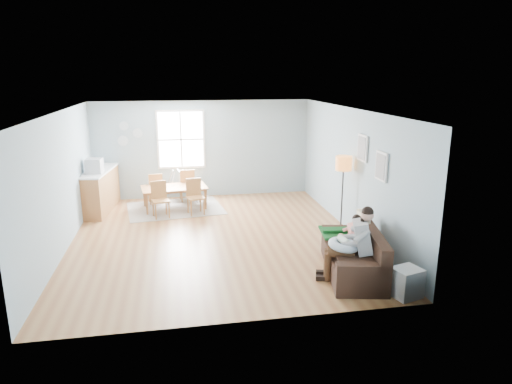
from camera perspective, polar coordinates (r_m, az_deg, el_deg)
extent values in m
cube|color=brown|center=(9.90, -5.03, -5.89)|extent=(8.40, 9.40, 0.08)
cube|color=white|center=(9.28, -5.45, 11.97)|extent=(8.40, 9.40, 0.60)
cube|color=#8FACBB|center=(14.07, -6.96, 6.07)|extent=(8.40, 0.08, 3.90)
cube|color=#8FACBB|center=(5.09, -0.33, -9.40)|extent=(8.40, 0.08, 3.90)
cube|color=#8FACBB|center=(10.69, 17.61, 2.77)|extent=(0.08, 9.40, 3.90)
cube|color=white|center=(12.83, -9.36, 6.51)|extent=(1.32, 0.06, 1.62)
cube|color=white|center=(12.80, -9.36, 6.49)|extent=(1.20, 0.02, 1.50)
cube|color=white|center=(12.79, -9.36, 6.49)|extent=(1.20, 0.03, 0.04)
cube|color=white|center=(12.79, -9.36, 6.49)|extent=(0.04, 0.03, 1.50)
cube|color=white|center=(8.77, 15.42, 3.12)|extent=(0.04, 0.44, 0.54)
cube|color=slate|center=(8.76, 15.27, 3.11)|extent=(0.01, 0.36, 0.46)
cube|color=white|center=(9.54, 13.19, 5.38)|extent=(0.04, 0.44, 0.54)
cube|color=slate|center=(9.53, 13.05, 5.38)|extent=(0.01, 0.36, 0.46)
cylinder|color=#AAC0CC|center=(12.85, -16.20, 7.94)|extent=(0.24, 0.02, 0.24)
cylinder|color=#AAC0CC|center=(12.84, -14.57, 7.14)|extent=(0.26, 0.02, 0.26)
cylinder|color=#AAC0CC|center=(12.90, -16.30, 6.16)|extent=(0.28, 0.02, 0.28)
cube|color=black|center=(8.30, 11.93, -8.54)|extent=(1.23, 2.12, 0.40)
cube|color=black|center=(8.22, 14.36, -5.90)|extent=(0.58, 1.99, 0.41)
cube|color=black|center=(7.38, 13.31, -9.31)|extent=(0.87, 0.36, 0.15)
cube|color=black|center=(9.03, 11.00, -4.69)|extent=(0.87, 0.36, 0.15)
cube|color=#12501D|center=(8.79, 11.14, -4.97)|extent=(1.00, 0.84, 0.04)
cube|color=#C1B894|center=(8.65, 13.22, -3.95)|extent=(0.18, 0.47, 0.46)
cube|color=gray|center=(7.83, 13.17, -5.46)|extent=(0.45, 0.50, 0.57)
sphere|color=tan|center=(7.72, 13.76, -2.80)|extent=(0.21, 0.21, 0.21)
sphere|color=black|center=(7.71, 13.77, -2.49)|extent=(0.20, 0.20, 0.20)
cylinder|color=#3B2515|center=(7.80, 10.58, -7.51)|extent=(0.47, 0.28, 0.15)
cylinder|color=#3B2515|center=(8.00, 10.51, -6.94)|extent=(0.47, 0.28, 0.15)
cylinder|color=#3B2515|center=(7.90, 8.94, -9.26)|extent=(0.12, 0.12, 0.49)
cylinder|color=#3B2515|center=(8.09, 8.91, -8.66)|extent=(0.12, 0.12, 0.49)
cube|color=black|center=(7.98, 8.32, -10.60)|extent=(0.25, 0.16, 0.08)
cube|color=black|center=(8.17, 8.31, -9.97)|extent=(0.25, 0.16, 0.08)
torus|color=silver|center=(7.85, 10.89, -6.53)|extent=(0.63, 0.62, 0.21)
cylinder|color=silver|center=(7.82, 10.92, -6.01)|extent=(0.15, 0.29, 0.12)
sphere|color=tan|center=(7.96, 10.55, -5.48)|extent=(0.10, 0.10, 0.10)
cube|color=white|center=(8.32, 12.18, -5.04)|extent=(0.24, 0.27, 0.35)
sphere|color=tan|center=(8.26, 12.46, -3.47)|extent=(0.16, 0.16, 0.16)
sphere|color=black|center=(8.25, 12.47, -3.28)|extent=(0.16, 0.16, 0.16)
cylinder|color=#CE3254|center=(8.26, 10.71, -6.26)|extent=(0.30, 0.12, 0.09)
cylinder|color=#CE3254|center=(8.38, 10.48, -5.94)|extent=(0.30, 0.12, 0.09)
cylinder|color=#CE3254|center=(8.28, 9.75, -7.36)|extent=(0.07, 0.07, 0.29)
cylinder|color=#CE3254|center=(8.40, 9.53, -7.02)|extent=(0.07, 0.07, 0.29)
cylinder|color=black|center=(10.33, 10.50, -4.86)|extent=(0.30, 0.30, 0.03)
cylinder|color=black|center=(10.12, 10.70, -0.93)|extent=(0.03, 0.03, 1.50)
cylinder|color=orange|center=(9.93, 10.91, 3.54)|extent=(0.34, 0.34, 0.30)
cube|color=silver|center=(7.67, 18.29, -10.70)|extent=(0.51, 0.48, 0.47)
cube|color=black|center=(7.55, 17.25, -11.04)|extent=(0.12, 0.32, 0.38)
cube|color=#A39D95|center=(12.08, -10.05, -2.02)|extent=(2.59, 2.10, 0.01)
imported|color=#975231|center=(12.00, -10.11, -0.72)|extent=(1.75, 1.12, 0.58)
cube|color=#A57A39|center=(11.28, -11.83, -1.07)|extent=(0.48, 0.48, 0.04)
cube|color=#A57A39|center=(11.39, -12.08, 0.31)|extent=(0.38, 0.12, 0.44)
cylinder|color=#A57A39|center=(11.16, -12.42, -2.42)|extent=(0.04, 0.04, 0.43)
cylinder|color=#A57A39|center=(11.22, -10.80, -2.24)|extent=(0.04, 0.04, 0.43)
cylinder|color=#A57A39|center=(11.46, -12.73, -1.98)|extent=(0.04, 0.04, 0.43)
cylinder|color=#A57A39|center=(11.52, -11.15, -1.81)|extent=(0.04, 0.04, 0.43)
cube|color=#A57A39|center=(11.39, -7.55, -0.71)|extent=(0.48, 0.48, 0.04)
cube|color=#A57A39|center=(11.50, -7.82, 0.66)|extent=(0.38, 0.12, 0.44)
cylinder|color=#A57A39|center=(11.26, -8.10, -2.06)|extent=(0.04, 0.04, 0.43)
cylinder|color=#A57A39|center=(11.34, -6.51, -1.88)|extent=(0.04, 0.04, 0.43)
cylinder|color=#A57A39|center=(11.56, -8.50, -1.62)|extent=(0.04, 0.04, 0.43)
cylinder|color=#A57A39|center=(11.64, -6.95, -1.46)|extent=(0.04, 0.04, 0.43)
cube|color=#A57A39|center=(12.57, -12.49, 0.42)|extent=(0.44, 0.44, 0.04)
cube|color=#A57A39|center=(12.35, -12.43, 1.25)|extent=(0.36, 0.10, 0.42)
cylinder|color=#A57A39|center=(12.79, -11.86, -0.25)|extent=(0.04, 0.04, 0.41)
cylinder|color=#A57A39|center=(12.75, -13.22, -0.37)|extent=(0.04, 0.04, 0.41)
cylinder|color=#A57A39|center=(12.49, -11.64, -0.59)|extent=(0.04, 0.04, 0.41)
cylinder|color=#A57A39|center=(12.45, -13.04, -0.72)|extent=(0.04, 0.04, 0.41)
cube|color=#A57A39|center=(12.66, -8.64, 0.85)|extent=(0.45, 0.45, 0.04)
cube|color=#A57A39|center=(12.43, -8.57, 1.74)|extent=(0.39, 0.08, 0.45)
cylinder|color=#A57A39|center=(12.90, -7.98, 0.12)|extent=(0.04, 0.04, 0.44)
cylinder|color=#A57A39|center=(12.86, -9.44, 0.01)|extent=(0.04, 0.04, 0.44)
cylinder|color=#A57A39|center=(12.58, -7.75, -0.25)|extent=(0.04, 0.04, 0.44)
cylinder|color=#A57A39|center=(12.54, -9.25, -0.35)|extent=(0.04, 0.04, 0.44)
cube|color=#975231|center=(12.24, -18.91, 0.11)|extent=(0.76, 1.92, 1.04)
cube|color=silver|center=(12.12, -19.12, 2.53)|extent=(0.81, 1.96, 0.04)
cube|color=#ABABAF|center=(11.74, -19.58, 3.10)|extent=(0.41, 0.39, 0.36)
cube|color=black|center=(11.78, -20.42, 3.07)|extent=(0.05, 0.29, 0.25)
cylinder|color=#ABABAF|center=(12.60, -9.63, 2.64)|extent=(0.11, 0.48, 0.04)
ellipsoid|color=silver|center=(12.71, -9.54, 0.52)|extent=(0.35, 0.35, 0.21)
cylinder|color=#ABABAF|center=(12.65, -9.58, 1.58)|extent=(0.01, 0.01, 0.39)
cylinder|color=#ABABAF|center=(12.40, -10.57, 0.44)|extent=(0.26, 0.35, 0.85)
cylinder|color=#ABABAF|center=(12.48, -8.13, 0.64)|extent=(0.34, 0.27, 0.85)
cylinder|color=#ABABAF|center=(12.91, -10.93, 0.99)|extent=(0.34, 0.27, 0.85)
cylinder|color=#ABABAF|center=(13.00, -8.58, 1.18)|extent=(0.26, 0.35, 0.85)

